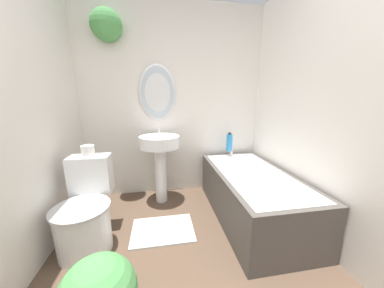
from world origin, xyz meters
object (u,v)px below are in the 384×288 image
pedestal_sink (160,152)px  toilet_paper_roll (88,151)px  bathtub (251,194)px  toilet (86,214)px  shampoo_bottle (229,142)px

pedestal_sink → toilet_paper_roll: size_ratio=8.49×
toilet_paper_roll → pedestal_sink: bearing=33.1°
bathtub → toilet_paper_roll: 1.69m
toilet → pedestal_sink: 0.98m
shampoo_bottle → toilet_paper_roll: bearing=-160.7°
toilet → bathtub: (1.60, 0.15, -0.03)m
pedestal_sink → shampoo_bottle: pedestal_sink is taller
pedestal_sink → bathtub: pedestal_sink is taller
toilet → shampoo_bottle: 1.79m
toilet → pedestal_sink: pedestal_sink is taller
pedestal_sink → bathtub: (0.96, -0.50, -0.37)m
bathtub → toilet_paper_roll: toilet_paper_roll is taller
shampoo_bottle → bathtub: bearing=-86.6°
toilet → shampoo_bottle: bearing=26.4°
toilet → shampoo_bottle: (1.57, 0.78, 0.40)m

